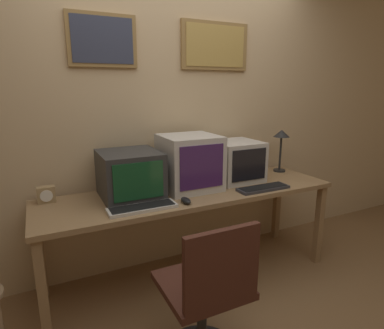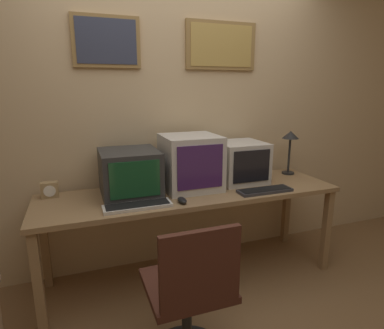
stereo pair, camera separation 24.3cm
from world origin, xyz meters
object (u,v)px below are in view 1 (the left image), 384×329
object	(u,v)px
monitor_right	(236,161)
keyboard_side	(263,188)
monitor_left	(130,174)
office_chair	(207,304)
desk_lamp	(281,139)
monitor_center	(190,162)
desk_clock	(46,195)
mouse_near_keyboard	(186,201)
keyboard_main	(143,208)

from	to	relation	value
monitor_right	keyboard_side	bearing A→B (deg)	-82.30
monitor_left	office_chair	xyz separation A→B (m)	(0.15, -0.90, -0.52)
monitor_right	desk_lamp	bearing A→B (deg)	5.71
monitor_center	desk_lamp	size ratio (longest dim) A/B	1.07
monitor_left	desk_clock	xyz separation A→B (m)	(-0.56, 0.13, -0.11)
monitor_left	mouse_near_keyboard	distance (m)	0.46
monitor_right	desk_lamp	distance (m)	0.56
monitor_center	monitor_right	size ratio (longest dim) A/B	1.08
monitor_left	monitor_center	distance (m)	0.48
keyboard_main	desk_lamp	size ratio (longest dim) A/B	1.15
monitor_center	office_chair	world-z (taller)	monitor_center
monitor_center	monitor_right	distance (m)	0.46
desk_clock	office_chair	world-z (taller)	office_chair
mouse_near_keyboard	monitor_center	bearing A→B (deg)	59.99
mouse_near_keyboard	desk_clock	xyz separation A→B (m)	(-0.87, 0.44, 0.04)
monitor_right	desk_clock	distance (m)	1.50
monitor_right	keyboard_side	distance (m)	0.37
keyboard_main	desk_clock	size ratio (longest dim) A/B	3.88
monitor_left	keyboard_main	xyz separation A→B (m)	(-0.00, -0.29, -0.16)
keyboard_main	monitor_right	bearing A→B (deg)	18.86
desk_lamp	office_chair	world-z (taller)	desk_lamp
mouse_near_keyboard	monitor_right	bearing A→B (deg)	28.14
desk_lamp	office_chair	xyz separation A→B (m)	(-1.32, -0.99, -0.66)
keyboard_side	desk_clock	distance (m)	1.60
desk_clock	desk_lamp	xyz separation A→B (m)	(2.04, -0.05, 0.25)
keyboard_side	monitor_right	bearing A→B (deg)	97.70
monitor_center	mouse_near_keyboard	xyz separation A→B (m)	(-0.17, -0.29, -0.19)
desk_clock	office_chair	bearing A→B (deg)	-55.52
desk_clock	mouse_near_keyboard	bearing A→B (deg)	-26.90
monitor_left	keyboard_main	bearing A→B (deg)	-90.65
monitor_left	keyboard_side	xyz separation A→B (m)	(0.98, -0.30, -0.16)
desk_clock	keyboard_main	bearing A→B (deg)	-37.10
monitor_left	keyboard_side	size ratio (longest dim) A/B	1.03
monitor_right	monitor_center	bearing A→B (deg)	-174.69
keyboard_main	office_chair	world-z (taller)	office_chair
keyboard_side	desk_clock	xyz separation A→B (m)	(-1.54, 0.43, 0.04)
office_chair	desk_clock	bearing A→B (deg)	124.48
mouse_near_keyboard	office_chair	xyz separation A→B (m)	(-0.16, -0.60, -0.37)
monitor_center	keyboard_main	distance (m)	0.59
monitor_left	keyboard_main	world-z (taller)	monitor_left
desk_lamp	keyboard_side	bearing A→B (deg)	-142.13
monitor_center	keyboard_side	xyz separation A→B (m)	(0.50, -0.29, -0.20)
monitor_center	office_chair	bearing A→B (deg)	-110.07
monitor_left	office_chair	world-z (taller)	monitor_left
monitor_right	mouse_near_keyboard	size ratio (longest dim) A/B	3.47
keyboard_main	keyboard_side	xyz separation A→B (m)	(0.98, -0.01, 0.00)
keyboard_side	mouse_near_keyboard	distance (m)	0.67
keyboard_main	keyboard_side	bearing A→B (deg)	-0.63
monitor_center	keyboard_side	size ratio (longest dim) A/B	0.99
keyboard_main	keyboard_side	world-z (taller)	same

